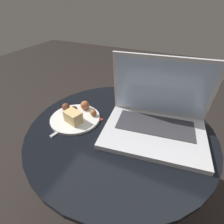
{
  "coord_description": "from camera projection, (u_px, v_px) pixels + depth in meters",
  "views": [
    {
      "loc": [
        0.19,
        -0.49,
        0.97
      ],
      "look_at": [
        -0.03,
        -0.01,
        0.6
      ],
      "focal_mm": 28.0,
      "sensor_mm": 36.0,
      "label": 1
    }
  ],
  "objects": [
    {
      "name": "table",
      "position": [
        120.0,
        151.0,
        0.75
      ],
      "size": [
        0.71,
        0.71,
        0.53
      ],
      "color": "#515156",
      "rests_on": "ground_plane"
    },
    {
      "name": "napkin",
      "position": [
        81.0,
        116.0,
        0.73
      ],
      "size": [
        0.19,
        0.17,
        0.0
      ],
      "color": "#B7332D",
      "rests_on": "table"
    },
    {
      "name": "ground_plane",
      "position": [
        118.0,
        201.0,
        0.98
      ],
      "size": [
        6.0,
        6.0,
        0.0
      ],
      "primitive_type": "plane",
      "color": "black"
    },
    {
      "name": "beer_glass",
      "position": [
        140.0,
        83.0,
        0.74
      ],
      "size": [
        0.06,
        0.06,
        0.23
      ],
      "color": "brown",
      "rests_on": "table"
    },
    {
      "name": "laptop",
      "position": [
        156.0,
        118.0,
        0.64
      ],
      "size": [
        0.39,
        0.3,
        0.27
      ],
      "color": "silver",
      "rests_on": "table"
    },
    {
      "name": "snack_plate",
      "position": [
        76.0,
        116.0,
        0.72
      ],
      "size": [
        0.2,
        0.2,
        0.06
      ],
      "color": "silver",
      "rests_on": "table"
    },
    {
      "name": "fork",
      "position": [
        73.0,
        122.0,
        0.7
      ],
      "size": [
        0.06,
        0.19,
        0.0
      ],
      "color": "#B2B2B7",
      "rests_on": "table"
    }
  ]
}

